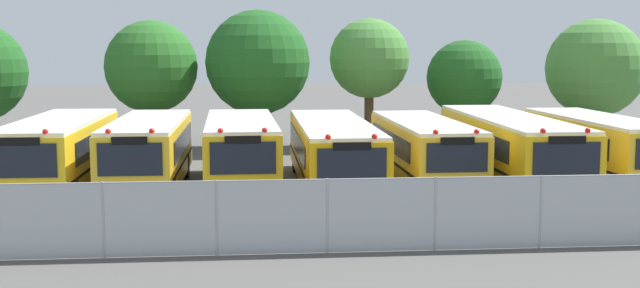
{
  "coord_description": "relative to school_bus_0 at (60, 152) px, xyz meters",
  "views": [
    {
      "loc": [
        -3.12,
        -28.88,
        5.16
      ],
      "look_at": [
        -0.5,
        0.0,
        1.6
      ],
      "focal_mm": 45.06,
      "sensor_mm": 36.0,
      "label": 1
    }
  ],
  "objects": [
    {
      "name": "tree_3",
      "position": [
        12.89,
        11.76,
        3.04
      ],
      "size": [
        4.07,
        4.07,
        6.55
      ],
      "color": "#4C3823",
      "rests_on": "ground_plane"
    },
    {
      "name": "tree_1",
      "position": [
        1.92,
        11.66,
        2.79
      ],
      "size": [
        4.59,
        4.59,
        6.42
      ],
      "color": "#4C3823",
      "rests_on": "ground_plane"
    },
    {
      "name": "school_bus_5",
      "position": [
        16.36,
        0.17,
        -0.02
      ],
      "size": [
        2.79,
        11.75,
        2.68
      ],
      "rotation": [
        0.0,
        0.0,
        3.12
      ],
      "color": "yellow",
      "rests_on": "ground_plane"
    },
    {
      "name": "school_bus_3",
      "position": [
        9.73,
        -0.07,
        -0.08
      ],
      "size": [
        2.63,
        11.13,
        2.56
      ],
      "rotation": [
        0.0,
        0.0,
        3.14
      ],
      "color": "#EAA80C",
      "rests_on": "ground_plane"
    },
    {
      "name": "tree_4",
      "position": [
        17.79,
        11.46,
        2.06
      ],
      "size": [
        3.84,
        3.84,
        5.46
      ],
      "color": "#4C3823",
      "rests_on": "ground_plane"
    },
    {
      "name": "chainlink_fence",
      "position": [
        9.96,
        -9.35,
        -0.44
      ],
      "size": [
        24.68,
        0.07,
        1.9
      ],
      "color": "#9EA0A3",
      "rests_on": "ground_plane"
    },
    {
      "name": "school_bus_1",
      "position": [
        3.14,
        -0.11,
        -0.02
      ],
      "size": [
        2.46,
        9.24,
        2.69
      ],
      "rotation": [
        0.0,
        0.0,
        3.14
      ],
      "color": "yellow",
      "rests_on": "ground_plane"
    },
    {
      "name": "ground_plane",
      "position": [
        9.77,
        0.03,
        -1.43
      ],
      "size": [
        160.0,
        160.0,
        0.0
      ],
      "primitive_type": "plane",
      "color": "#514F4C"
    },
    {
      "name": "tree_5",
      "position": [
        24.87,
        11.51,
        2.62
      ],
      "size": [
        5.11,
        5.11,
        6.56
      ],
      "color": "#4C3823",
      "rests_on": "ground_plane"
    },
    {
      "name": "school_bus_6",
      "position": [
        19.72,
        -0.15,
        -0.03
      ],
      "size": [
        2.71,
        9.34,
        2.66
      ],
      "rotation": [
        0.0,
        0.0,
        3.17
      ],
      "color": "yellow",
      "rests_on": "ground_plane"
    },
    {
      "name": "school_bus_2",
      "position": [
        6.39,
        -0.01,
        -0.02
      ],
      "size": [
        2.71,
        9.32,
        2.67
      ],
      "rotation": [
        0.0,
        0.0,
        3.16
      ],
      "color": "yellow",
      "rests_on": "ground_plane"
    },
    {
      "name": "tree_2",
      "position": [
        7.22,
        11.1,
        2.9
      ],
      "size": [
        5.17,
        5.17,
        6.93
      ],
      "color": "#4C3823",
      "rests_on": "ground_plane"
    },
    {
      "name": "school_bus_4",
      "position": [
        13.13,
        0.12,
        -0.08
      ],
      "size": [
        2.54,
        9.42,
        2.55
      ],
      "rotation": [
        0.0,
        0.0,
        3.15
      ],
      "color": "yellow",
      "rests_on": "ground_plane"
    },
    {
      "name": "school_bus_0",
      "position": [
        0.0,
        0.0,
        0.0
      ],
      "size": [
        2.66,
        9.78,
        2.72
      ],
      "rotation": [
        0.0,
        0.0,
        3.14
      ],
      "color": "yellow",
      "rests_on": "ground_plane"
    }
  ]
}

